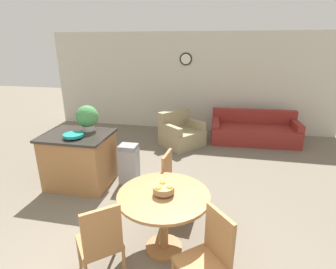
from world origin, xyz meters
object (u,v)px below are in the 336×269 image
Objects in this scene: teal_bowl at (73,135)px; couch at (254,131)px; dining_table at (164,207)px; fruit_bowl at (164,189)px; dining_chair_far_side at (174,182)px; dining_chair_near_left at (101,240)px; kitchen_island at (80,159)px; trash_bin at (129,164)px; armchair at (181,134)px; dining_chair_near_right at (209,255)px; potted_plant at (87,117)px.

couch is at bearing 43.24° from teal_bowl.
fruit_bowl is at bearing 143.86° from dining_table.
teal_bowl is at bearing -95.82° from dining_chair_far_side.
teal_bowl is 4.44m from couch.
dining_chair_near_left reaches higher than kitchen_island.
fruit_bowl is 0.34× the size of trash_bin.
kitchen_island is 4.31m from couch.
dining_chair_far_side is 2.77m from armchair.
armchair is at bearing 95.44° from dining_table.
dining_table is 1.48× the size of trash_bin.
potted_plant reaches higher than dining_chair_near_right.
teal_bowl reaches higher than dining_table.
dining_chair_far_side is 2.10× the size of potted_plant.
potted_plant reaches higher than dining_chair_far_side.
teal_bowl reaches higher than kitchen_island.
dining_table is at bearing -57.27° from trash_bin.
dining_chair_near_left is at bearing -16.61° from dining_chair_far_side.
dining_chair_far_side is at bearing 28.39° from dining_chair_near_left.
teal_bowl reaches higher than armchair.
dining_chair_near_right reaches higher than dining_table.
kitchen_island reaches higher than armchair.
couch is at bearing 39.66° from potted_plant.
fruit_bowl is at bearing -134.45° from armchair.
potted_plant reaches higher than armchair.
armchair is at bearing 56.93° from kitchen_island.
teal_bowl is 2.87m from armchair.
couch reaches higher than trash_bin.
potted_plant is at bearing 7.78° from dining_chair_near_right.
teal_bowl is (-1.74, 1.10, 0.14)m from fruit_bowl.
teal_bowl is at bearing 147.67° from fruit_bowl.
dining_chair_far_side is 2.89× the size of teal_bowl.
potted_plant is at bearing 82.15° from teal_bowl.
dining_chair_near_left and dining_chair_far_side have the same top height.
dining_table is at bearing -134.45° from armchair.
trash_bin is 0.60× the size of armchair.
dining_chair_near_left is 3.89× the size of fruit_bowl.
dining_chair_near_right is 2.55m from trash_bin.
teal_bowl is (-1.21, 1.65, 0.47)m from dining_chair_near_left.
dining_chair_far_side is at bearing -37.59° from trash_bin.
potted_plant is (-1.69, 1.50, 0.58)m from dining_table.
teal_bowl is at bearing -139.17° from couch.
potted_plant reaches higher than trash_bin.
dining_chair_far_side reaches higher than dining_table.
trash_bin is at bearing -0.07° from potted_plant.
couch is at bearing -50.88° from dining_chair_near_right.
dining_table is 2.20m from kitchen_island.
dining_chair_far_side is 0.85× the size of kitchen_island.
dining_chair_far_side is at bearing 90.74° from fruit_bowl.
dining_chair_far_side is 3.89× the size of fruit_bowl.
trash_bin is (-0.43, 2.05, -0.15)m from dining_chair_near_left.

